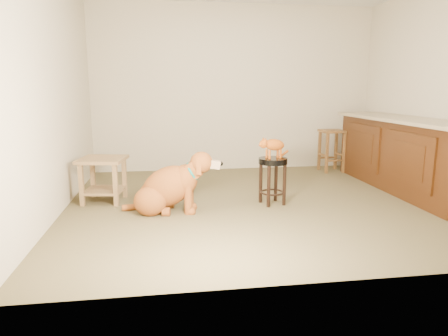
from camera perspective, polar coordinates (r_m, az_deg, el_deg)
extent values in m
cube|color=brown|center=(4.73, 5.71, -4.80)|extent=(4.50, 4.00, 0.01)
cube|color=beige|center=(6.50, 1.60, 11.25)|extent=(4.50, 0.04, 2.60)
cube|color=beige|center=(2.65, 16.95, 10.62)|extent=(4.50, 0.04, 2.60)
cube|color=beige|center=(4.55, -23.13, 10.32)|extent=(0.04, 4.00, 2.60)
cube|color=#41210B|center=(5.68, 24.48, 1.61)|extent=(0.60, 2.50, 0.90)
cube|color=gray|center=(5.62, 24.61, 6.33)|extent=(0.70, 2.56, 0.04)
cube|color=black|center=(5.78, 24.49, -2.29)|extent=(0.52, 2.50, 0.10)
cube|color=#41210B|center=(5.05, 24.88, 1.05)|extent=(0.02, 0.90, 0.62)
cube|color=#41210B|center=(5.99, 19.18, 2.94)|extent=(0.02, 0.90, 0.62)
cube|color=#351A09|center=(5.05, 24.77, 1.05)|extent=(0.02, 0.60, 0.40)
cube|color=#351A09|center=(5.99, 19.08, 2.94)|extent=(0.02, 0.60, 0.40)
cylinder|color=black|center=(4.73, 7.42, -1.88)|extent=(0.04, 0.04, 0.47)
cylinder|color=black|center=(4.64, 5.26, -2.10)|extent=(0.04, 0.04, 0.47)
cylinder|color=black|center=(4.56, 8.62, -2.41)|extent=(0.04, 0.04, 0.47)
cylinder|color=black|center=(4.47, 6.40, -2.65)|extent=(0.04, 0.04, 0.47)
torus|color=black|center=(4.62, 6.89, -3.46)|extent=(0.33, 0.33, 0.02)
cylinder|color=black|center=(4.55, 7.00, 1.03)|extent=(0.33, 0.33, 0.06)
cube|color=brown|center=(6.78, 15.68, 2.46)|extent=(0.04, 0.04, 0.63)
cube|color=brown|center=(6.65, 13.46, 2.41)|extent=(0.04, 0.04, 0.63)
cube|color=brown|center=(6.52, 16.78, 2.06)|extent=(0.04, 0.04, 0.63)
cube|color=brown|center=(6.40, 14.50, 2.01)|extent=(0.04, 0.04, 0.63)
cube|color=brown|center=(6.54, 15.25, 5.10)|extent=(0.37, 0.37, 0.04)
cube|color=brown|center=(5.00, -14.03, -1.37)|extent=(0.06, 0.06, 0.48)
cube|color=brown|center=(5.11, -18.21, -1.33)|extent=(0.06, 0.06, 0.48)
cube|color=brown|center=(4.63, -15.23, -2.41)|extent=(0.06, 0.06, 0.48)
cube|color=brown|center=(4.75, -19.70, -2.34)|extent=(0.06, 0.06, 0.48)
cube|color=brown|center=(4.82, -16.97, 1.17)|extent=(0.57, 0.57, 0.04)
cube|color=brown|center=(4.89, -16.72, -3.05)|extent=(0.49, 0.49, 0.03)
ellipsoid|color=brown|center=(4.50, -9.87, -3.82)|extent=(0.39, 0.33, 0.32)
ellipsoid|color=brown|center=(4.25, -10.50, -4.72)|extent=(0.39, 0.33, 0.32)
cylinder|color=brown|center=(4.52, -7.68, -5.11)|extent=(0.09, 0.11, 0.10)
cylinder|color=brown|center=(4.24, -8.26, -6.24)|extent=(0.09, 0.11, 0.10)
ellipsoid|color=brown|center=(4.31, -8.05, -2.65)|extent=(0.77, 0.48, 0.64)
ellipsoid|color=brown|center=(4.27, -5.59, -1.65)|extent=(0.31, 0.33, 0.32)
cylinder|color=brown|center=(4.39, -4.92, -3.52)|extent=(0.09, 0.09, 0.37)
cylinder|color=brown|center=(4.22, -5.15, -4.14)|extent=(0.09, 0.09, 0.37)
sphere|color=brown|center=(4.43, -4.50, -5.55)|extent=(0.10, 0.10, 0.10)
sphere|color=brown|center=(4.27, -4.71, -6.24)|extent=(0.10, 0.10, 0.10)
cylinder|color=brown|center=(4.24, -4.56, -0.36)|extent=(0.26, 0.20, 0.24)
ellipsoid|color=brown|center=(4.22, -3.25, 0.82)|extent=(0.27, 0.25, 0.23)
cube|color=tan|center=(4.21, -1.51, 0.55)|extent=(0.17, 0.11, 0.10)
sphere|color=black|center=(4.21, -0.51, 0.61)|extent=(0.06, 0.06, 0.06)
cube|color=brown|center=(4.33, -3.41, 0.68)|extent=(0.06, 0.07, 0.17)
cube|color=brown|center=(4.12, -3.62, 0.15)|extent=(0.06, 0.07, 0.17)
torus|color=#0D6962|center=(4.24, -4.56, -0.49)|extent=(0.16, 0.23, 0.20)
cylinder|color=#D8BF4C|center=(4.26, -3.89, -1.40)|extent=(0.01, 0.04, 0.04)
cylinder|color=brown|center=(4.49, -12.48, -5.43)|extent=(0.30, 0.12, 0.07)
ellipsoid|color=#95430E|center=(4.52, 7.21, 3.31)|extent=(0.28, 0.18, 0.16)
cylinder|color=#95430E|center=(4.53, 6.12, 2.06)|extent=(0.03, 0.03, 0.10)
sphere|color=#95430E|center=(4.54, 6.11, 1.58)|extent=(0.03, 0.03, 0.03)
cylinder|color=#95430E|center=(4.47, 6.52, 1.93)|extent=(0.03, 0.03, 0.10)
sphere|color=#95430E|center=(4.48, 6.51, 1.44)|extent=(0.03, 0.03, 0.03)
cylinder|color=#95430E|center=(4.60, 7.67, 2.16)|extent=(0.03, 0.03, 0.10)
sphere|color=#95430E|center=(4.60, 7.66, 1.68)|extent=(0.03, 0.03, 0.03)
cylinder|color=#95430E|center=(4.54, 8.09, 2.03)|extent=(0.03, 0.03, 0.10)
sphere|color=#95430E|center=(4.54, 8.08, 1.54)|extent=(0.03, 0.03, 0.03)
sphere|color=#95430E|center=(4.46, 5.68, 3.44)|extent=(0.09, 0.09, 0.09)
sphere|color=#95430E|center=(4.44, 5.22, 3.30)|extent=(0.04, 0.04, 0.04)
sphere|color=brown|center=(4.43, 5.05, 3.29)|extent=(0.01, 0.01, 0.01)
cone|color=#95430E|center=(4.48, 5.63, 4.14)|extent=(0.05, 0.05, 0.05)
cone|color=#C66B60|center=(4.48, 5.60, 4.10)|extent=(0.03, 0.03, 0.03)
cone|color=#95430E|center=(4.43, 5.97, 4.05)|extent=(0.05, 0.05, 0.05)
cone|color=#C66B60|center=(4.43, 5.94, 4.01)|extent=(0.03, 0.03, 0.03)
cylinder|color=#95430E|center=(4.64, 8.39, 1.88)|extent=(0.17, 0.14, 0.09)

